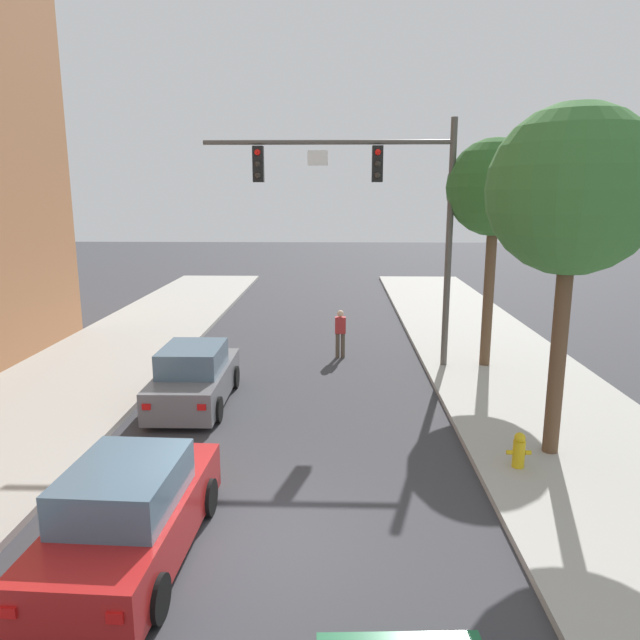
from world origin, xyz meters
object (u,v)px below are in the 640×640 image
object	(u,v)px
street_tree_nearest	(572,192)
car_lead_grey	(195,378)
traffic_signal_mast	(379,196)
pedestrian_crossing_road	(340,331)
fire_hydrant	(519,450)
street_tree_second	(495,189)
car_following_red	(130,516)

from	to	relation	value
street_tree_nearest	car_lead_grey	bearing A→B (deg)	159.80
traffic_signal_mast	pedestrian_crossing_road	size ratio (longest dim) A/B	4.57
car_lead_grey	fire_hydrant	world-z (taller)	car_lead_grey
car_lead_grey	street_tree_second	size ratio (longest dim) A/B	0.61
traffic_signal_mast	fire_hydrant	xyz separation A→B (m)	(2.37, -7.15, -4.88)
car_following_red	fire_hydrant	world-z (taller)	car_following_red
street_tree_nearest	pedestrian_crossing_road	bearing A→B (deg)	119.81
street_tree_second	street_tree_nearest	bearing A→B (deg)	-91.75
car_following_red	pedestrian_crossing_road	bearing A→B (deg)	74.30
street_tree_second	fire_hydrant	bearing A→B (deg)	-98.60
car_following_red	pedestrian_crossing_road	xyz separation A→B (m)	(3.20, 11.39, 0.19)
car_lead_grey	street_tree_nearest	bearing A→B (deg)	-20.20
street_tree_nearest	street_tree_second	bearing A→B (deg)	88.25
car_lead_grey	street_tree_nearest	distance (m)	9.98
pedestrian_crossing_road	street_tree_nearest	size ratio (longest dim) A/B	0.23
fire_hydrant	street_tree_nearest	distance (m)	5.11
fire_hydrant	street_tree_nearest	size ratio (longest dim) A/B	0.10
fire_hydrant	street_tree_second	xyz separation A→B (m)	(1.09, 7.21, 5.08)
car_lead_grey	pedestrian_crossing_road	world-z (taller)	pedestrian_crossing_road
car_lead_grey	pedestrian_crossing_road	bearing A→B (deg)	50.18
traffic_signal_mast	car_following_red	xyz separation A→B (m)	(-4.32, -10.14, -4.66)
car_following_red	street_tree_nearest	world-z (taller)	street_tree_nearest
car_lead_grey	car_following_red	bearing A→B (deg)	-84.52
street_tree_second	car_following_red	bearing A→B (deg)	-127.35
car_following_red	fire_hydrant	xyz separation A→B (m)	(6.69, 2.99, -0.22)
fire_hydrant	street_tree_nearest	world-z (taller)	street_tree_nearest
traffic_signal_mast	street_tree_nearest	size ratio (longest dim) A/B	1.07
street_tree_nearest	car_following_red	bearing A→B (deg)	-153.74
traffic_signal_mast	street_tree_second	xyz separation A→B (m)	(3.46, 0.06, 0.20)
car_following_red	street_tree_second	bearing A→B (deg)	52.65
pedestrian_crossing_road	street_tree_second	distance (m)	6.65
traffic_signal_mast	car_lead_grey	xyz separation A→B (m)	(-4.97, -3.37, -4.66)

